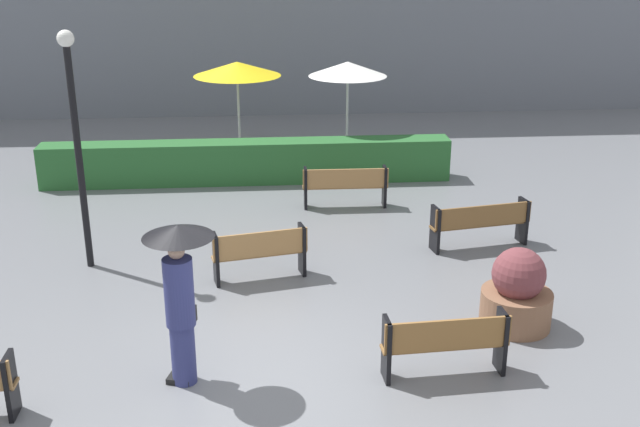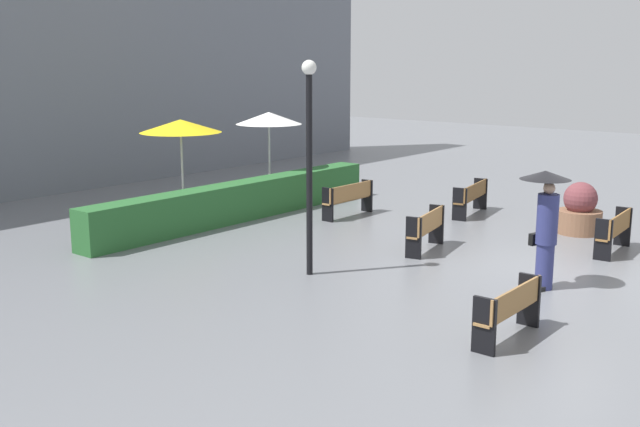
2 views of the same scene
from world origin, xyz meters
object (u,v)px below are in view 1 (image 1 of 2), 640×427
(bench_mid_center, at_px, (260,251))
(bench_back_row, at_px, (345,184))
(patio_umbrella_white, at_px, (348,69))
(bench_far_right, at_px, (481,222))
(pedestrian_with_umbrella, at_px, (180,286))
(patio_umbrella_yellow, at_px, (237,69))
(lamp_post, at_px, (76,128))
(planter_pot, at_px, (517,293))
(bench_near_right, at_px, (446,342))

(bench_mid_center, xyz_separation_m, bench_back_row, (1.83, 3.51, -0.00))
(bench_back_row, xyz_separation_m, patio_umbrella_white, (0.40, 3.24, 1.89))
(bench_far_right, distance_m, pedestrian_with_umbrella, 6.64)
(patio_umbrella_yellow, relative_size, patio_umbrella_white, 0.97)
(patio_umbrella_yellow, height_order, patio_umbrella_white, patio_umbrella_white)
(bench_back_row, distance_m, pedestrian_with_umbrella, 7.21)
(bench_back_row, relative_size, lamp_post, 0.44)
(patio_umbrella_yellow, bearing_deg, pedestrian_with_umbrella, -92.90)
(bench_mid_center, distance_m, bench_back_row, 3.96)
(patio_umbrella_white, bearing_deg, lamp_post, -131.45)
(bench_mid_center, xyz_separation_m, planter_pot, (3.79, -1.94, 0.00))
(bench_mid_center, xyz_separation_m, patio_umbrella_white, (2.23, 6.75, 1.89))
(bench_mid_center, relative_size, planter_pot, 1.31)
(bench_back_row, bearing_deg, lamp_post, -150.93)
(bench_far_right, relative_size, lamp_post, 0.47)
(bench_far_right, bearing_deg, bench_near_right, -111.29)
(bench_near_right, distance_m, planter_pot, 1.90)
(bench_near_right, xyz_separation_m, patio_umbrella_yellow, (-2.88, 10.71, 1.82))
(lamp_post, bearing_deg, bench_mid_center, -15.26)
(bench_near_right, distance_m, lamp_post, 7.05)
(bench_near_right, bearing_deg, patio_umbrella_white, 91.01)
(bench_near_right, xyz_separation_m, bench_back_row, (-0.57, 6.75, 0.01))
(planter_pot, distance_m, patio_umbrella_white, 9.03)
(pedestrian_with_umbrella, height_order, patio_umbrella_yellow, patio_umbrella_yellow)
(bench_near_right, bearing_deg, bench_far_right, 68.71)
(pedestrian_with_umbrella, bearing_deg, patio_umbrella_yellow, 87.10)
(lamp_post, bearing_deg, patio_umbrella_white, 48.55)
(patio_umbrella_white, bearing_deg, pedestrian_with_umbrella, -108.28)
(pedestrian_with_umbrella, bearing_deg, bench_near_right, -3.04)
(bench_mid_center, distance_m, planter_pot, 4.26)
(bench_back_row, distance_m, planter_pot, 5.79)
(bench_near_right, bearing_deg, bench_back_row, 94.86)
(bench_far_right, xyz_separation_m, bench_back_row, (-2.26, 2.42, 0.01))
(planter_pot, xyz_separation_m, patio_umbrella_white, (-1.56, 8.69, 1.89))
(bench_back_row, distance_m, lamp_post, 5.88)
(bench_back_row, bearing_deg, bench_near_right, -85.14)
(planter_pot, bearing_deg, bench_mid_center, 152.95)
(bench_mid_center, bearing_deg, planter_pot, -27.05)
(lamp_post, height_order, patio_umbrella_yellow, lamp_post)
(lamp_post, distance_m, patio_umbrella_white, 7.91)
(bench_far_right, height_order, bench_near_right, bench_near_right)
(lamp_post, height_order, patio_umbrella_white, lamp_post)
(planter_pot, height_order, lamp_post, lamp_post)
(bench_far_right, distance_m, lamp_post, 7.38)
(bench_mid_center, distance_m, lamp_post, 3.69)
(planter_pot, height_order, patio_umbrella_yellow, patio_umbrella_yellow)
(bench_near_right, bearing_deg, planter_pot, 43.26)
(bench_back_row, bearing_deg, pedestrian_with_umbrella, -113.40)
(patio_umbrella_yellow, bearing_deg, lamp_post, -110.82)
(bench_near_right, bearing_deg, lamp_post, 143.14)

